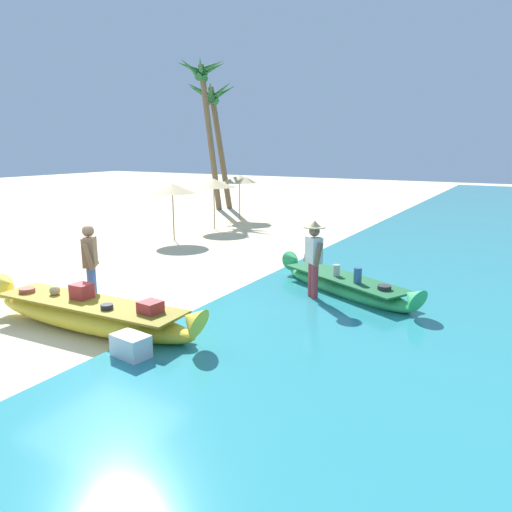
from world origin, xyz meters
TOP-DOWN VIEW (x-y plane):
  - ground_plane at (0.00, 0.00)m, footprint 80.00×80.00m
  - boat_yellow_foreground at (0.50, -0.58)m, footprint 4.68×1.03m
  - boat_green_midground at (3.63, 3.44)m, footprint 3.72×2.34m
  - person_vendor_hatted at (3.19, 2.79)m, footprint 0.55×0.49m
  - person_tourist_customer at (-0.24, 0.17)m, footprint 0.49×0.55m
  - parasol_row_0 at (-3.53, 6.64)m, footprint 1.60×1.60m
  - parasol_row_1 at (-3.66, 9.23)m, footprint 1.60×1.60m
  - parasol_row_2 at (-4.08, 11.77)m, footprint 1.60×1.60m
  - palm_tree_tall_inland at (-7.54, 14.14)m, footprint 2.62×2.65m
  - palm_tree_leaning_seaward at (-7.50, 14.89)m, footprint 2.90×2.53m
  - cooler_box at (2.03, -1.18)m, footprint 0.58×0.42m

SIDE VIEW (x-z plane):
  - ground_plane at x=0.00m, z-range 0.00..0.00m
  - cooler_box at x=2.03m, z-range 0.00..0.43m
  - boat_green_midground at x=3.63m, z-range -0.12..0.61m
  - boat_yellow_foreground at x=0.50m, z-range -0.12..0.71m
  - person_tourist_customer at x=-0.24m, z-range 0.11..1.79m
  - person_vendor_hatted at x=3.19m, z-range 0.13..1.80m
  - parasol_row_0 at x=-3.53m, z-range 0.79..2.70m
  - parasol_row_1 at x=-3.66m, z-range 0.79..2.70m
  - parasol_row_2 at x=-4.08m, z-range 0.79..2.70m
  - palm_tree_leaning_seaward at x=-7.50m, z-range 1.85..8.15m
  - palm_tree_tall_inland at x=-7.54m, z-range 2.22..9.45m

